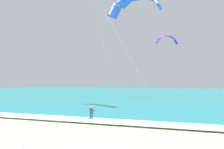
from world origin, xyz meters
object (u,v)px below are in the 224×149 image
Objects in this scene: surfboard at (91,121)px; kite_distant at (167,39)px; kitesurfer at (91,113)px; kite_primary at (135,2)px.

kite_distant is (4.12, 31.78, 14.08)m from surfboard.
surfboard is 35.00m from kite_distant.
kite_primary is (2.86, 8.04, 14.55)m from kitesurfer.
surfboard is at bearing -87.16° from kitesurfer.
kite_distant is at bearing 86.96° from kite_primary.
kitesurfer is at bearing -109.59° from kite_primary.
kitesurfer is 0.11× the size of kite_primary.
kite_primary reaches higher than kitesurfer.
kite_distant reaches higher than surfboard.
kite_primary is at bearing 70.41° from kitesurfer.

